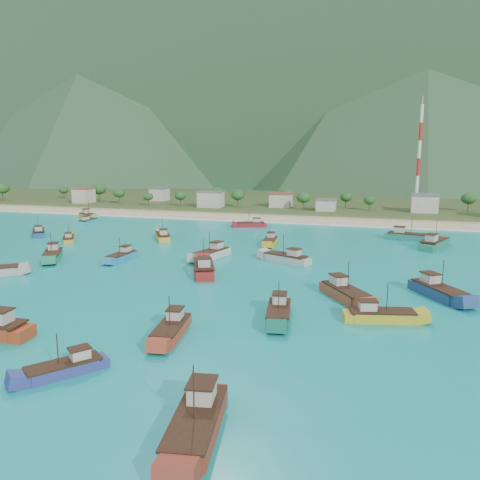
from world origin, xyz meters
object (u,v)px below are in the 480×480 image
(boat_6, at_px, (212,254))
(boat_14, at_px, (345,294))
(boat_27, at_px, (434,244))
(boat_11, at_px, (88,222))
(boat_22, at_px, (407,237))
(boat_18, at_px, (251,225))
(boat_17, at_px, (122,257))
(boat_4, at_px, (270,242))
(radio_tower, at_px, (419,158))
(boat_2, at_px, (88,216))
(boat_0, at_px, (172,330))
(boat_16, at_px, (69,239))
(boat_13, at_px, (163,237))
(boat_19, at_px, (380,317))
(boat_30, at_px, (438,292))
(boat_9, at_px, (197,425))
(boat_25, at_px, (39,233))
(boat_31, at_px, (53,256))
(boat_29, at_px, (66,369))
(boat_26, at_px, (279,313))
(boat_10, at_px, (204,269))
(boat_28, at_px, (286,259))

(boat_6, bearing_deg, boat_14, 158.14)
(boat_27, bearing_deg, boat_14, -87.14)
(boat_11, bearing_deg, boat_27, -11.70)
(boat_11, height_order, boat_22, boat_22)
(boat_18, bearing_deg, boat_17, 145.64)
(boat_4, relative_size, boat_11, 1.04)
(radio_tower, bearing_deg, boat_2, -157.10)
(boat_0, relative_size, boat_6, 0.88)
(boat_0, height_order, boat_18, boat_0)
(boat_27, bearing_deg, boat_16, -145.78)
(boat_13, bearing_deg, boat_22, -14.86)
(boat_17, bearing_deg, boat_19, 156.75)
(boat_17, distance_m, boat_22, 75.93)
(boat_0, bearing_deg, boat_14, -140.85)
(boat_16, distance_m, boat_30, 93.02)
(boat_9, xyz_separation_m, boat_25, (-81.13, 77.48, -0.16))
(boat_9, distance_m, boat_19, 35.32)
(boat_25, distance_m, boat_30, 108.39)
(boat_13, height_order, boat_19, boat_13)
(boat_2, relative_size, boat_9, 0.94)
(boat_2, distance_m, boat_30, 130.02)
(boat_11, relative_size, boat_31, 0.86)
(boat_29, bearing_deg, boat_2, -19.10)
(boat_0, distance_m, boat_26, 15.59)
(boat_17, relative_size, boat_19, 0.92)
(boat_6, distance_m, boat_25, 59.98)
(boat_6, distance_m, boat_14, 38.38)
(boat_19, distance_m, boat_27, 59.95)
(boat_22, height_order, boat_25, boat_22)
(boat_19, bearing_deg, boat_29, -63.57)
(boat_11, distance_m, boat_17, 61.47)
(boat_10, bearing_deg, boat_19, -51.88)
(boat_4, bearing_deg, boat_10, 75.50)
(boat_18, distance_m, boat_27, 57.04)
(boat_18, relative_size, boat_30, 0.86)
(boat_29, bearing_deg, boat_18, -47.76)
(boat_11, bearing_deg, boat_10, -45.64)
(boat_13, distance_m, boat_19, 76.02)
(boat_10, relative_size, boat_14, 1.13)
(radio_tower, xyz_separation_m, boat_28, (-31.37, -97.00, -20.91))
(boat_2, bearing_deg, boat_29, 68.83)
(boat_4, height_order, boat_31, boat_31)
(boat_10, relative_size, boat_26, 1.18)
(boat_0, xyz_separation_m, boat_19, (25.51, 13.19, 0.00))
(boat_6, bearing_deg, boat_13, -26.59)
(boat_10, relative_size, boat_17, 1.32)
(boat_13, relative_size, boat_26, 1.00)
(boat_4, height_order, boat_19, boat_19)
(boat_13, bearing_deg, boat_11, 120.14)
(boat_17, height_order, boat_25, boat_25)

